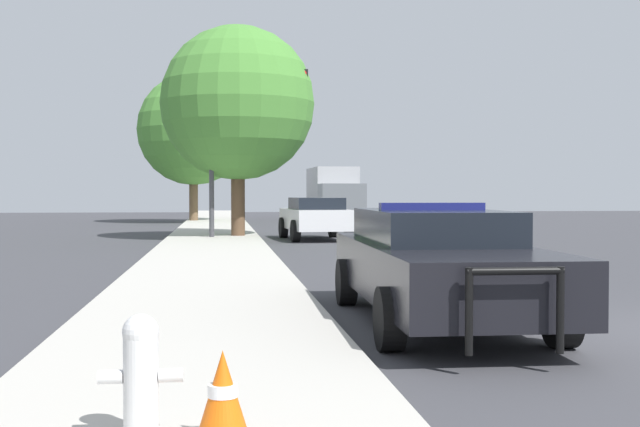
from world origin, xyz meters
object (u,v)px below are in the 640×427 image
object	(u,v)px
tree_sidewalk_far	(193,130)
tree_sidewalk_mid	(238,103)
car_background_midblock	(315,217)
traffic_cone	(223,395)
police_car	(436,262)
fire_hydrant	(141,371)
traffic_light	(248,117)
box_truck	(334,191)

from	to	relation	value
tree_sidewalk_far	tree_sidewalk_mid	distance (m)	14.75
car_background_midblock	traffic_cone	world-z (taller)	car_background_midblock
police_car	tree_sidewalk_far	bearing A→B (deg)	-81.54
fire_hydrant	traffic_light	distance (m)	21.57
traffic_light	box_truck	size ratio (longest dim) A/B	0.78
box_truck	traffic_cone	bearing A→B (deg)	80.18
car_background_midblock	box_truck	xyz separation A→B (m)	(3.48, 20.13, 0.86)
fire_hydrant	traffic_cone	bearing A→B (deg)	-16.59
tree_sidewalk_far	fire_hydrant	bearing A→B (deg)	-88.64
police_car	tree_sidewalk_mid	distance (m)	17.91
car_background_midblock	tree_sidewalk_far	distance (m)	16.24
fire_hydrant	tree_sidewalk_far	distance (m)	36.87
tree_sidewalk_mid	traffic_cone	world-z (taller)	tree_sidewalk_mid
police_car	traffic_light	bearing A→B (deg)	-82.79
box_truck	car_background_midblock	bearing A→B (deg)	79.35
tree_sidewalk_far	traffic_cone	size ratio (longest dim) A/B	14.23
fire_hydrant	box_truck	world-z (taller)	box_truck
police_car	car_background_midblock	world-z (taller)	police_car
traffic_light	traffic_cone	distance (m)	21.70
fire_hydrant	traffic_light	size ratio (longest dim) A/B	0.13
traffic_cone	fire_hydrant	bearing A→B (deg)	163.41
traffic_light	car_background_midblock	world-z (taller)	traffic_light
tree_sidewalk_far	traffic_cone	xyz separation A→B (m)	(1.35, -36.76, -4.38)
box_truck	tree_sidewalk_far	bearing A→B (deg)	31.48
fire_hydrant	traffic_light	xyz separation A→B (m)	(1.39, 21.23, 3.50)
tree_sidewalk_far	traffic_light	bearing A→B (deg)	-81.64
police_car	car_background_midblock	bearing A→B (deg)	-90.39
police_car	fire_hydrant	size ratio (longest dim) A/B	7.52
box_truck	tree_sidewalk_far	world-z (taller)	tree_sidewalk_far
police_car	tree_sidewalk_far	world-z (taller)	tree_sidewalk_far
car_background_midblock	box_truck	world-z (taller)	box_truck
box_truck	tree_sidewalk_mid	bearing A→B (deg)	72.13
car_background_midblock	box_truck	distance (m)	20.44
tree_sidewalk_far	car_background_midblock	bearing A→B (deg)	-73.46
tree_sidewalk_far	tree_sidewalk_mid	bearing A→B (deg)	-82.45
traffic_cone	police_car	bearing A→B (deg)	61.41
traffic_cone	tree_sidewalk_far	bearing A→B (deg)	92.11
car_background_midblock	box_truck	size ratio (longest dim) A/B	0.57
fire_hydrant	traffic_light	bearing A→B (deg)	86.25
tree_sidewalk_mid	police_car	bearing A→B (deg)	-83.44
car_background_midblock	traffic_cone	size ratio (longest dim) A/B	7.76
tree_sidewalk_mid	traffic_cone	bearing A→B (deg)	-91.51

